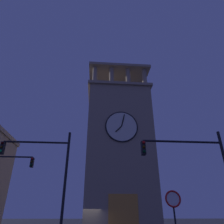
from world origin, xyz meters
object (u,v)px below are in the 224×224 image
Objects in this scene: traffic_signal_near at (45,169)px; traffic_signal_far at (0,180)px; no_horn_sign at (174,205)px; traffic_signal_mid at (201,169)px; clocktower at (119,151)px.

traffic_signal_near reaches higher than traffic_signal_far.
no_horn_sign is at bearing 160.89° from traffic_signal_near.
traffic_signal_near is 5.76m from traffic_signal_far.
clocktower is at bearing -81.57° from traffic_signal_mid.
clocktower reaches higher than traffic_signal_mid.
clocktower is 3.64× the size of traffic_signal_far.
traffic_signal_near is (6.09, 14.61, -5.37)m from clocktower.
traffic_signal_near reaches higher than traffic_signal_mid.
traffic_signal_far is (12.72, -6.08, 0.13)m from traffic_signal_mid.
traffic_signal_near is at bearing 67.38° from clocktower.
no_horn_sign is at bearing 8.06° from traffic_signal_mid.
traffic_signal_mid reaches higher than no_horn_sign.
no_horn_sign is (-6.76, 2.34, -2.00)m from traffic_signal_near.
traffic_signal_near is at bearing -13.69° from traffic_signal_mid.
traffic_signal_mid is 2.07× the size of no_horn_sign.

